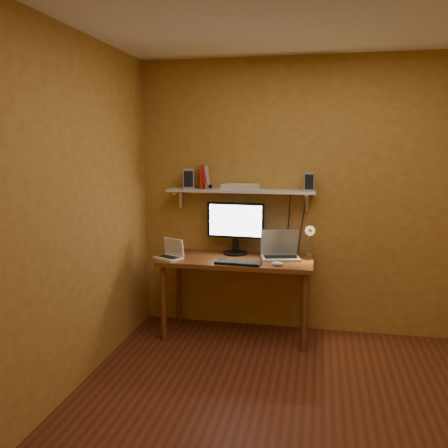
% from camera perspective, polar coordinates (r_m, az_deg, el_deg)
% --- Properties ---
extents(room, '(3.44, 3.24, 2.64)m').
position_cam_1_polar(room, '(2.98, 10.70, -0.08)').
color(room, '#5E2C18').
rests_on(room, ground).
extents(desk, '(1.40, 0.60, 0.75)m').
position_cam_1_polar(desk, '(4.42, 1.54, -5.26)').
color(desk, brown).
rests_on(desk, ground).
extents(wall_shelf, '(1.40, 0.25, 0.21)m').
position_cam_1_polar(wall_shelf, '(4.49, 2.01, 3.97)').
color(wall_shelf, silver).
rests_on(wall_shelf, room).
extents(monitor, '(0.55, 0.25, 0.50)m').
position_cam_1_polar(monitor, '(4.53, 1.39, -0.17)').
color(monitor, black).
rests_on(monitor, desk).
extents(laptop, '(0.39, 0.32, 0.26)m').
position_cam_1_polar(laptop, '(4.44, 6.75, -3.22)').
color(laptop, gray).
rests_on(laptop, desk).
extents(netbook, '(0.29, 0.26, 0.18)m').
position_cam_1_polar(netbook, '(4.42, -6.41, -3.48)').
color(netbook, white).
rests_on(netbook, desk).
extents(keyboard, '(0.41, 0.17, 0.02)m').
position_cam_1_polar(keyboard, '(4.20, 1.72, -4.69)').
color(keyboard, black).
rests_on(keyboard, desk).
extents(mouse, '(0.10, 0.06, 0.04)m').
position_cam_1_polar(mouse, '(4.16, 6.45, -4.76)').
color(mouse, white).
rests_on(mouse, desk).
extents(desk_lamp, '(0.09, 0.23, 0.38)m').
position_cam_1_polar(desk_lamp, '(4.42, 10.31, -1.51)').
color(desk_lamp, silver).
rests_on(desk_lamp, desk).
extents(speaker_left, '(0.13, 0.13, 0.19)m').
position_cam_1_polar(speaker_left, '(4.60, -4.31, 5.47)').
color(speaker_left, gray).
rests_on(speaker_left, wall_shelf).
extents(speaker_right, '(0.10, 0.10, 0.17)m').
position_cam_1_polar(speaker_right, '(4.42, 10.25, 5.06)').
color(speaker_right, gray).
rests_on(speaker_right, wall_shelf).
extents(books, '(0.13, 0.16, 0.22)m').
position_cam_1_polar(books, '(4.58, -2.33, 5.66)').
color(books, red).
rests_on(books, wall_shelf).
extents(shelf_camera, '(0.10, 0.06, 0.06)m').
position_cam_1_polar(shelf_camera, '(4.49, -1.67, 4.54)').
color(shelf_camera, silver).
rests_on(shelf_camera, wall_shelf).
extents(router, '(0.35, 0.25, 0.05)m').
position_cam_1_polar(router, '(4.47, 1.97, 4.50)').
color(router, white).
rests_on(router, wall_shelf).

